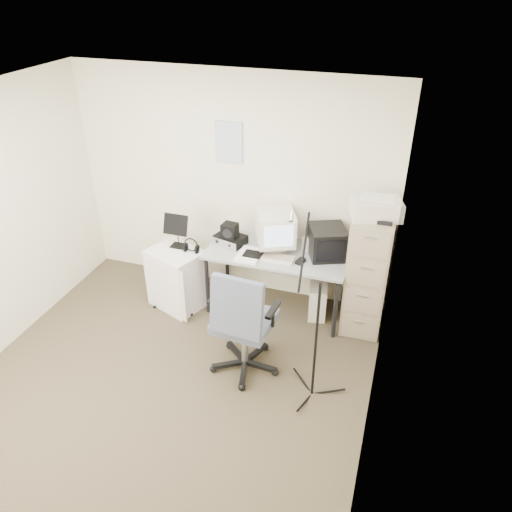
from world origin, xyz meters
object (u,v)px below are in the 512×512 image
(filing_cabinet, at_px, (368,272))
(office_chair, at_px, (244,319))
(desk, at_px, (277,281))
(side_cart, at_px, (177,278))

(filing_cabinet, bearing_deg, office_chair, -133.40)
(filing_cabinet, distance_m, office_chair, 1.43)
(desk, xyz_separation_m, office_chair, (-0.03, -1.00, 0.21))
(office_chair, distance_m, side_cart, 1.31)
(desk, bearing_deg, office_chair, -91.60)
(desk, distance_m, side_cart, 1.11)
(filing_cabinet, height_order, desk, filing_cabinet)
(filing_cabinet, distance_m, side_cart, 2.07)
(office_chair, relative_size, side_cart, 1.67)
(side_cart, bearing_deg, filing_cabinet, 29.48)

